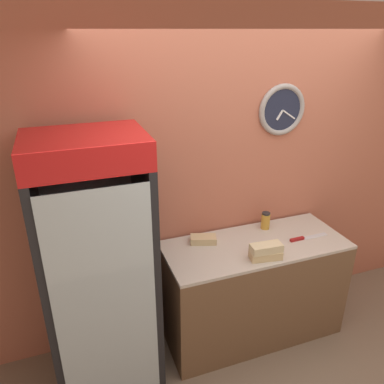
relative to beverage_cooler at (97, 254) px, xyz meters
name	(u,v)px	position (x,y,z in m)	size (l,w,h in m)	color
wall_back	(239,176)	(1.25, 0.33, 0.30)	(5.20, 0.10, 2.70)	#B7664C
prep_counter	(252,289)	(1.25, -0.03, -0.61)	(1.50, 0.63, 0.90)	brown
beverage_cooler	(97,254)	(0.00, 0.00, 0.00)	(0.73, 0.66, 1.93)	black
sandwich_stack_bottom	(266,255)	(1.21, -0.25, -0.13)	(0.25, 0.14, 0.06)	tan
sandwich_stack_middle	(266,248)	(1.21, -0.25, -0.06)	(0.25, 0.12, 0.06)	beige
sandwich_flat_left	(203,239)	(0.86, 0.13, -0.13)	(0.23, 0.17, 0.06)	tan
chefs_knife	(303,238)	(1.66, -0.10, -0.15)	(0.36, 0.05, 0.02)	silver
condiment_jar	(266,221)	(1.45, 0.17, -0.08)	(0.08, 0.08, 0.15)	gold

